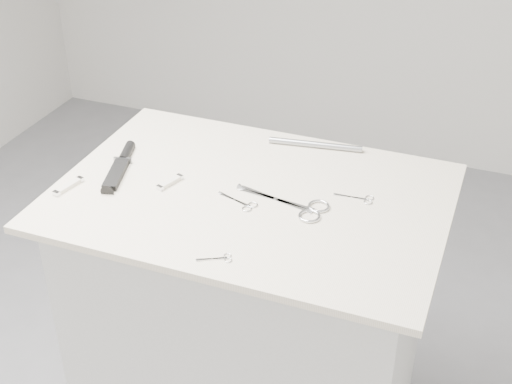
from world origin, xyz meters
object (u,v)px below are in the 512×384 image
(plinth, at_px, (251,329))
(pocket_knife_a, at_px, (68,186))
(large_shears, at_px, (300,207))
(sheathed_knife, at_px, (121,164))
(embroidery_scissors_a, at_px, (243,204))
(metal_rail, at_px, (315,145))
(tiny_scissors, at_px, (219,259))
(embroidery_scissors_b, at_px, (360,199))
(pocket_knife_b, at_px, (170,182))

(plinth, relative_size, pocket_knife_a, 9.18)
(large_shears, distance_m, sheathed_knife, 0.52)
(embroidery_scissors_a, bearing_deg, large_shears, 32.86)
(plinth, height_order, sheathed_knife, sheathed_knife)
(embroidery_scissors_a, bearing_deg, metal_rail, 95.28)
(tiny_scissors, height_order, sheathed_knife, sheathed_knife)
(tiny_scissors, distance_m, sheathed_knife, 0.50)
(large_shears, xyz_separation_m, embroidery_scissors_b, (0.13, 0.09, -0.00))
(pocket_knife_b, height_order, metal_rail, metal_rail)
(embroidery_scissors_a, xyz_separation_m, embroidery_scissors_b, (0.27, 0.13, -0.00))
(embroidery_scissors_b, height_order, pocket_knife_b, pocket_knife_b)
(embroidery_scissors_a, bearing_deg, sheathed_knife, -169.71)
(embroidery_scissors_a, height_order, embroidery_scissors_b, same)
(sheathed_knife, bearing_deg, large_shears, -107.97)
(pocket_knife_a, relative_size, metal_rail, 0.37)
(pocket_knife_a, bearing_deg, plinth, -60.04)
(plinth, distance_m, large_shears, 0.49)
(embroidery_scissors_b, bearing_deg, pocket_knife_a, -166.46)
(large_shears, distance_m, pocket_knife_b, 0.35)
(plinth, bearing_deg, large_shears, -7.21)
(plinth, bearing_deg, embroidery_scissors_a, -90.49)
(embroidery_scissors_b, distance_m, pocket_knife_a, 0.75)
(tiny_scissors, xyz_separation_m, metal_rail, (0.05, 0.58, 0.01))
(sheathed_knife, relative_size, pocket_knife_a, 2.44)
(embroidery_scissors_b, bearing_deg, embroidery_scissors_a, -157.83)
(embroidery_scissors_a, bearing_deg, embroidery_scissors_b, 44.08)
(large_shears, bearing_deg, pocket_knife_a, -157.86)
(large_shears, xyz_separation_m, embroidery_scissors_a, (-0.14, -0.04, -0.00))
(pocket_knife_a, bearing_deg, tiny_scissors, -93.31)
(embroidery_scissors_a, relative_size, tiny_scissors, 1.46)
(tiny_scissors, xyz_separation_m, pocket_knife_b, (-0.25, 0.25, 0.00))
(embroidery_scissors_a, bearing_deg, plinth, 107.98)
(embroidery_scissors_a, height_order, pocket_knife_b, pocket_knife_b)
(plinth, bearing_deg, pocket_knife_b, -171.52)
(large_shears, distance_m, pocket_knife_a, 0.60)
(large_shears, distance_m, embroidery_scissors_a, 0.14)
(plinth, relative_size, tiny_scissors, 11.50)
(sheathed_knife, relative_size, metal_rail, 0.90)
(plinth, distance_m, embroidery_scissors_a, 0.47)
(plinth, bearing_deg, sheathed_knife, 179.79)
(large_shears, relative_size, metal_rail, 0.92)
(large_shears, distance_m, metal_rail, 0.32)
(metal_rail, bearing_deg, large_shears, -79.69)
(embroidery_scissors_a, xyz_separation_m, pocket_knife_b, (-0.21, 0.02, 0.00))
(plinth, bearing_deg, metal_rail, 74.63)
(embroidery_scissors_b, relative_size, sheathed_knife, 0.42)
(embroidery_scissors_b, xyz_separation_m, pocket_knife_a, (-0.72, -0.22, 0.00))
(pocket_knife_a, distance_m, pocket_knife_b, 0.26)
(tiny_scissors, bearing_deg, embroidery_scissors_b, 28.90)
(pocket_knife_a, bearing_deg, pocket_knife_b, -52.44)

